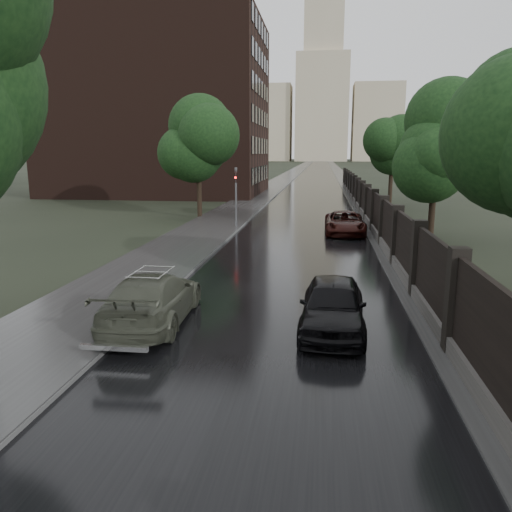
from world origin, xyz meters
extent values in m
plane|color=black|center=(0.00, 0.00, 0.00)|extent=(800.00, 800.00, 0.00)
cube|color=black|center=(0.00, 190.00, 0.01)|extent=(8.00, 420.00, 0.02)
cube|color=#2D2D2D|center=(-6.00, 190.00, 0.08)|extent=(4.00, 420.00, 0.16)
cube|color=#2D2D2D|center=(5.50, 190.00, 0.04)|extent=(3.00, 420.00, 0.08)
cube|color=#383533|center=(4.60, 32.00, 0.25)|extent=(0.40, 75.00, 0.50)
cube|color=black|center=(4.60, 32.00, 1.50)|extent=(0.15, 75.00, 2.00)
cube|color=black|center=(4.60, 70.00, 1.35)|extent=(0.45, 0.45, 2.70)
cylinder|color=black|center=(-8.00, 30.00, 2.93)|extent=(0.36, 0.36, 5.85)
sphere|color=black|center=(-8.00, 30.00, 5.27)|extent=(4.25, 4.25, 4.25)
cylinder|color=black|center=(7.50, 22.00, 2.76)|extent=(0.36, 0.36, 5.53)
sphere|color=black|center=(7.50, 22.00, 4.97)|extent=(4.08, 4.08, 4.08)
cylinder|color=black|center=(7.50, 40.00, 2.76)|extent=(0.36, 0.36, 5.53)
sphere|color=black|center=(7.50, 40.00, 4.97)|extent=(4.08, 4.08, 4.08)
cylinder|color=#59595E|center=(-4.30, 25.00, 1.50)|extent=(0.12, 0.12, 3.00)
imported|color=#59595E|center=(-4.30, 25.00, 3.50)|extent=(0.16, 0.20, 1.00)
sphere|color=#FF0C0C|center=(-4.30, 24.85, 3.35)|extent=(0.14, 0.14, 0.14)
cube|color=black|center=(-18.00, 52.00, 10.00)|extent=(24.00, 18.00, 20.00)
cube|color=tan|center=(-32.00, 300.00, 22.00)|extent=(28.00, 22.00, 44.00)
cube|color=tan|center=(32.00, 300.00, 22.00)|extent=(28.00, 22.00, 44.00)
cube|color=tan|center=(0.00, 300.00, 30.00)|extent=(30.00, 30.00, 60.00)
cube|color=tan|center=(0.00, 300.00, 70.00)|extent=(22.00, 22.00, 40.00)
imported|color=#414537|center=(-3.57, 6.20, 0.75)|extent=(2.34, 5.26, 1.50)
imported|color=black|center=(1.66, 6.23, 0.75)|extent=(1.93, 4.47, 1.50)
imported|color=black|center=(2.72, 23.49, 0.71)|extent=(2.42, 5.13, 1.42)
camera|label=1|loc=(1.27, -7.29, 4.93)|focal=35.00mm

